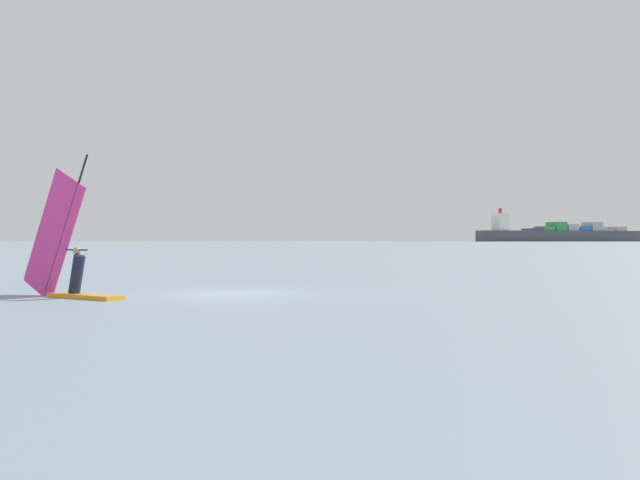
{
  "coord_description": "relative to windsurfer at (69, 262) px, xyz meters",
  "views": [
    {
      "loc": [
        5.11,
        -21.12,
        1.61
      ],
      "look_at": [
        1.74,
        8.58,
        1.62
      ],
      "focal_mm": 40.7,
      "sensor_mm": 36.0,
      "label": 1
    }
  ],
  "objects": [
    {
      "name": "ground_plane",
      "position": [
        4.21,
        1.67,
        -0.98
      ],
      "size": [
        4000.0,
        4000.0,
        0.0
      ],
      "primitive_type": "plane",
      "color": "gray"
    },
    {
      "name": "windsurfer",
      "position": [
        0.0,
        0.0,
        0.0
      ],
      "size": [
        3.78,
        2.2,
        4.17
      ],
      "rotation": [
        0.0,
        0.0,
        5.8
      ],
      "color": "orange",
      "rests_on": "ground_plane"
    },
    {
      "name": "cargo_ship",
      "position": [
        198.08,
        877.47,
        8.28
      ],
      "size": [
        206.67,
        99.64,
        38.93
      ],
      "rotation": [
        0.0,
        0.0,
        0.36
      ],
      "color": "#3F444C",
      "rests_on": "ground_plane"
    }
  ]
}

